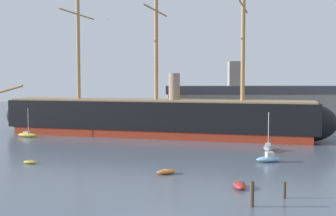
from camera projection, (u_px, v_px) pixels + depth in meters
name	position (u px, v px, depth m)	size (l,w,h in m)	color
tall_ship	(156.00, 117.00, 87.50)	(74.26, 28.45, 36.71)	maroon
dinghy_foreground_right	(239.00, 185.00, 45.35)	(1.31, 2.92, 0.69)	#B22D28
dinghy_near_centre	(166.00, 172.00, 52.23)	(2.73, 2.08, 0.59)	orange
dinghy_mid_left	(30.00, 162.00, 58.77)	(2.08, 1.30, 0.46)	gold
motorboat_mid_right	(268.00, 158.00, 59.97)	(3.55, 1.84, 1.43)	#7FB2D6
sailboat_alongside_stern	(268.00, 148.00, 69.47)	(2.39, 5.05, 6.32)	gray
sailboat_far_left	(27.00, 135.00, 86.57)	(4.67, 2.84, 5.84)	gold
mooring_piling_nearest	(285.00, 190.00, 41.51)	(0.28, 0.28, 1.60)	#423323
mooring_piling_left_pair	(252.00, 194.00, 38.64)	(0.39, 0.39, 2.34)	#4C3D2D
dockside_warehouse_right	(253.00, 106.00, 108.51)	(48.37, 13.38, 16.25)	#565659
seagull_in_flight	(107.00, 19.00, 56.43)	(0.82, 0.86, 0.13)	silver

